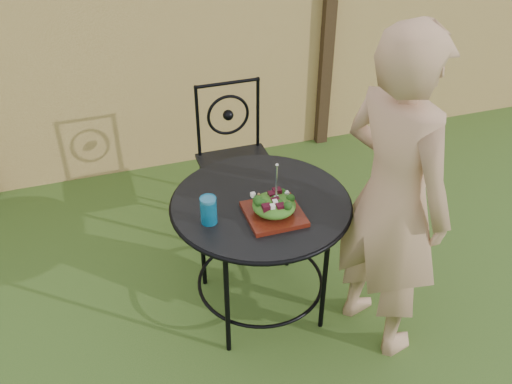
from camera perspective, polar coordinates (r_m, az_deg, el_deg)
fence at (r=4.17m, az=-10.11°, el=14.00°), size 8.00×0.12×1.90m
patio_table at (r=2.95m, az=0.48°, el=-3.12°), size 0.92×0.92×0.72m
patio_chair at (r=3.65m, az=-2.05°, el=3.62°), size 0.46×0.46×0.95m
diner at (r=2.72m, az=13.52°, el=-0.72°), size 0.58×0.72×1.72m
salad_plate at (r=2.76m, az=1.80°, el=-2.21°), size 0.27×0.27×0.02m
salad at (r=2.73m, az=1.82°, el=-1.34°), size 0.21×0.21×0.08m
fork at (r=2.66m, az=2.07°, el=0.96°), size 0.01×0.01×0.18m
drinking_glass at (r=2.70m, az=-4.77°, el=-1.82°), size 0.08×0.08×0.14m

